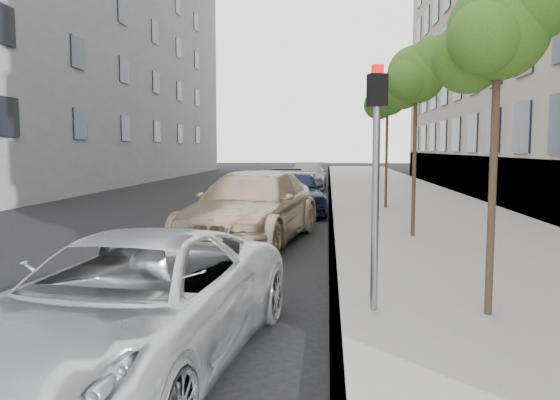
# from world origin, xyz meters

# --- Properties ---
(ground) EXTENTS (160.00, 160.00, 0.00)m
(ground) POSITION_xyz_m (0.00, 0.00, 0.00)
(ground) COLOR black
(ground) RESTS_ON ground
(sidewalk) EXTENTS (6.40, 72.00, 0.14)m
(sidewalk) POSITION_xyz_m (4.30, 24.00, 0.07)
(sidewalk) COLOR gray
(sidewalk) RESTS_ON ground
(curb) EXTENTS (0.15, 72.00, 0.14)m
(curb) POSITION_xyz_m (1.18, 24.00, 0.07)
(curb) COLOR #9E9B93
(curb) RESTS_ON ground
(tree_near) EXTENTS (1.63, 1.43, 4.49)m
(tree_near) POSITION_xyz_m (3.23, 1.50, 3.82)
(tree_near) COLOR #38281C
(tree_near) RESTS_ON sidewalk
(tree_mid) EXTENTS (1.75, 1.55, 4.85)m
(tree_mid) POSITION_xyz_m (3.23, 8.00, 4.12)
(tree_mid) COLOR #38281C
(tree_mid) RESTS_ON sidewalk
(tree_far) EXTENTS (1.77, 1.57, 4.96)m
(tree_far) POSITION_xyz_m (3.23, 14.50, 4.22)
(tree_far) COLOR #38281C
(tree_far) RESTS_ON sidewalk
(signal_pole) EXTENTS (0.28, 0.23, 3.28)m
(signal_pole) POSITION_xyz_m (1.71, 1.57, 2.18)
(signal_pole) COLOR #939699
(signal_pole) RESTS_ON sidewalk
(minivan) EXTENTS (2.98, 5.37, 1.42)m
(minivan) POSITION_xyz_m (-0.97, -0.38, 0.71)
(minivan) COLOR silver
(minivan) RESTS_ON ground
(suv) EXTENTS (3.40, 6.32, 1.74)m
(suv) POSITION_xyz_m (-0.80, 7.50, 0.87)
(suv) COLOR #C8AF8F
(suv) RESTS_ON ground
(sedan_blue) EXTENTS (2.56, 4.88, 1.58)m
(sedan_blue) POSITION_xyz_m (-0.10, 13.42, 0.79)
(sedan_blue) COLOR #101935
(sedan_blue) RESTS_ON ground
(sedan_black) EXTENTS (1.69, 4.20, 1.36)m
(sedan_black) POSITION_xyz_m (-0.87, 19.71, 0.68)
(sedan_black) COLOR black
(sedan_black) RESTS_ON ground
(sedan_rear) EXTENTS (2.30, 5.32, 1.53)m
(sedan_rear) POSITION_xyz_m (-0.10, 25.11, 0.76)
(sedan_rear) COLOR gray
(sedan_rear) RESTS_ON ground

